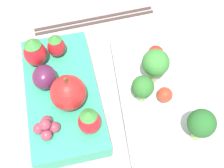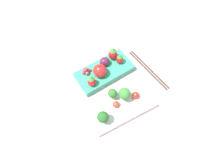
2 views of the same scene
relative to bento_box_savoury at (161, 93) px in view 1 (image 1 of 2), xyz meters
The scene contains 15 objects.
ground_plane 0.08m from the bento_box_savoury, 98.31° to the right, with size 4.00×4.00×0.00m, color #C6939E.
bento_box_savoury is the anchor object (origin of this frame).
bento_box_fruit 0.14m from the bento_box_savoury, 94.94° to the right, with size 0.21×0.12×0.03m.
broccoli_floret_0 0.05m from the bento_box_savoury, 69.42° to the right, with size 0.03×0.03×0.05m.
broccoli_floret_1 0.09m from the bento_box_savoury, 21.55° to the left, with size 0.04×0.04×0.05m.
broccoli_floret_2 0.05m from the bento_box_savoury, 153.27° to the right, with size 0.04×0.04×0.06m.
cherry_tomato_0 0.03m from the bento_box_savoury, ahead, with size 0.02×0.02×0.02m.
cherry_tomato_1 0.06m from the bento_box_savoury, behind, with size 0.02×0.02×0.02m.
apple 0.14m from the bento_box_savoury, 85.11° to the right, with size 0.05×0.05×0.06m.
strawberry_0 0.12m from the bento_box_savoury, 63.14° to the right, with size 0.03×0.03×0.04m.
strawberry_1 0.19m from the bento_box_savoury, 109.59° to the right, with size 0.03×0.03×0.05m.
strawberry_2 0.17m from the bento_box_savoury, 117.34° to the right, with size 0.03×0.03×0.04m.
plum 0.17m from the bento_box_savoury, 97.93° to the right, with size 0.04×0.03×0.03m.
grape_cluster 0.17m from the bento_box_savoury, 72.47° to the right, with size 0.03×0.03×0.02m.
chopsticks_pair 0.19m from the bento_box_savoury, 152.90° to the right, with size 0.05×0.21×0.01m.
Camera 1 is at (0.24, -0.02, 0.39)m, focal length 50.00 mm.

